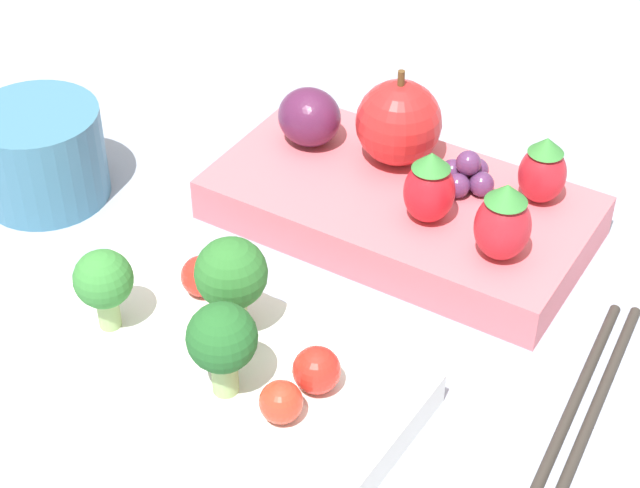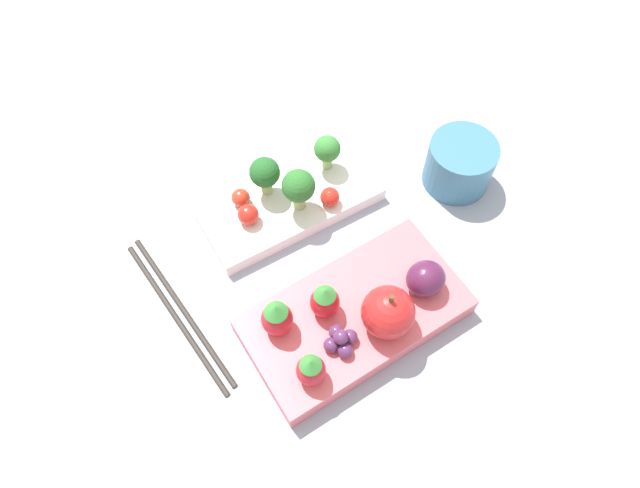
{
  "view_description": "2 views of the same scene",
  "coord_description": "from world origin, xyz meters",
  "px_view_note": "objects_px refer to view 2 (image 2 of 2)",
  "views": [
    {
      "loc": [
        -0.29,
        0.35,
        0.41
      ],
      "look_at": [
        0.0,
        -0.01,
        0.04
      ],
      "focal_mm": 60.0,
      "sensor_mm": 36.0,
      "label": 1
    },
    {
      "loc": [
        -0.12,
        -0.28,
        0.56
      ],
      "look_at": [
        0.0,
        -0.01,
        0.04
      ],
      "focal_mm": 32.0,
      "sensor_mm": 36.0,
      "label": 2
    }
  ],
  "objects_px": {
    "apple": "(388,312)",
    "grape_cluster": "(341,340)",
    "cherry_tomato_2": "(248,215)",
    "drinking_cup": "(460,164)",
    "broccoli_floret_1": "(265,173)",
    "bento_box_savoury": "(289,203)",
    "bento_box_fruit": "(355,316)",
    "broccoli_floret_0": "(327,150)",
    "chopsticks_pair": "(179,313)",
    "strawberry_2": "(277,318)",
    "cherry_tomato_1": "(330,197)",
    "plum": "(426,279)",
    "strawberry_1": "(325,301)",
    "strawberry_0": "(311,369)",
    "cherry_tomato_0": "(241,198)",
    "broccoli_floret_2": "(299,187)"
  },
  "relations": [
    {
      "from": "apple",
      "to": "grape_cluster",
      "type": "bearing_deg",
      "value": -178.58
    },
    {
      "from": "cherry_tomato_2",
      "to": "drinking_cup",
      "type": "height_order",
      "value": "drinking_cup"
    },
    {
      "from": "broccoli_floret_1",
      "to": "grape_cluster",
      "type": "height_order",
      "value": "broccoli_floret_1"
    },
    {
      "from": "bento_box_savoury",
      "to": "bento_box_fruit",
      "type": "xyz_separation_m",
      "value": [
        0.01,
        -0.16,
        0.0
      ]
    },
    {
      "from": "bento_box_fruit",
      "to": "drinking_cup",
      "type": "height_order",
      "value": "drinking_cup"
    },
    {
      "from": "bento_box_savoury",
      "to": "broccoli_floret_0",
      "type": "relative_size",
      "value": 4.57
    },
    {
      "from": "broccoli_floret_0",
      "to": "chopsticks_pair",
      "type": "bearing_deg",
      "value": -154.97
    },
    {
      "from": "strawberry_2",
      "to": "chopsticks_pair",
      "type": "xyz_separation_m",
      "value": [
        -0.09,
        0.07,
        -0.05
      ]
    },
    {
      "from": "cherry_tomato_1",
      "to": "plum",
      "type": "xyz_separation_m",
      "value": [
        0.04,
        -0.14,
        0.02
      ]
    },
    {
      "from": "grape_cluster",
      "to": "apple",
      "type": "bearing_deg",
      "value": 1.42
    },
    {
      "from": "broccoli_floret_0",
      "to": "cherry_tomato_1",
      "type": "bearing_deg",
      "value": -111.34
    },
    {
      "from": "cherry_tomato_2",
      "to": "strawberry_1",
      "type": "relative_size",
      "value": 0.52
    },
    {
      "from": "bento_box_fruit",
      "to": "broccoli_floret_1",
      "type": "height_order",
      "value": "broccoli_floret_1"
    },
    {
      "from": "bento_box_fruit",
      "to": "cherry_tomato_1",
      "type": "bearing_deg",
      "value": 75.84
    },
    {
      "from": "apple",
      "to": "strawberry_0",
      "type": "distance_m",
      "value": 0.09
    },
    {
      "from": "bento_box_savoury",
      "to": "cherry_tomato_0",
      "type": "distance_m",
      "value": 0.06
    },
    {
      "from": "cherry_tomato_1",
      "to": "grape_cluster",
      "type": "height_order",
      "value": "grape_cluster"
    },
    {
      "from": "bento_box_fruit",
      "to": "cherry_tomato_0",
      "type": "height_order",
      "value": "cherry_tomato_0"
    },
    {
      "from": "bento_box_fruit",
      "to": "cherry_tomato_0",
      "type": "distance_m",
      "value": 0.19
    },
    {
      "from": "bento_box_savoury",
      "to": "chopsticks_pair",
      "type": "height_order",
      "value": "bento_box_savoury"
    },
    {
      "from": "broccoli_floret_2",
      "to": "grape_cluster",
      "type": "distance_m",
      "value": 0.18
    },
    {
      "from": "plum",
      "to": "broccoli_floret_0",
      "type": "bearing_deg",
      "value": 96.67
    },
    {
      "from": "broccoli_floret_1",
      "to": "grape_cluster",
      "type": "distance_m",
      "value": 0.21
    },
    {
      "from": "broccoli_floret_1",
      "to": "chopsticks_pair",
      "type": "distance_m",
      "value": 0.18
    },
    {
      "from": "cherry_tomato_2",
      "to": "strawberry_0",
      "type": "bearing_deg",
      "value": -92.91
    },
    {
      "from": "cherry_tomato_2",
      "to": "plum",
      "type": "distance_m",
      "value": 0.21
    },
    {
      "from": "drinking_cup",
      "to": "cherry_tomato_0",
      "type": "bearing_deg",
      "value": 166.28
    },
    {
      "from": "drinking_cup",
      "to": "chopsticks_pair",
      "type": "height_order",
      "value": "drinking_cup"
    },
    {
      "from": "cherry_tomato_0",
      "to": "strawberry_0",
      "type": "distance_m",
      "value": 0.22
    },
    {
      "from": "bento_box_savoury",
      "to": "chopsticks_pair",
      "type": "distance_m",
      "value": 0.18
    },
    {
      "from": "cherry_tomato_0",
      "to": "cherry_tomato_2",
      "type": "height_order",
      "value": "cherry_tomato_2"
    },
    {
      "from": "cherry_tomato_0",
      "to": "cherry_tomato_2",
      "type": "bearing_deg",
      "value": -91.32
    },
    {
      "from": "broccoli_floret_1",
      "to": "cherry_tomato_2",
      "type": "xyz_separation_m",
      "value": [
        -0.03,
        -0.03,
        -0.02
      ]
    },
    {
      "from": "broccoli_floret_2",
      "to": "plum",
      "type": "height_order",
      "value": "broccoli_floret_2"
    },
    {
      "from": "plum",
      "to": "apple",
      "type": "bearing_deg",
      "value": -160.12
    },
    {
      "from": "drinking_cup",
      "to": "chopsticks_pair",
      "type": "relative_size",
      "value": 0.38
    },
    {
      "from": "strawberry_1",
      "to": "strawberry_2",
      "type": "height_order",
      "value": "strawberry_2"
    },
    {
      "from": "bento_box_savoury",
      "to": "strawberry_2",
      "type": "relative_size",
      "value": 4.47
    },
    {
      "from": "broccoli_floret_0",
      "to": "strawberry_2",
      "type": "height_order",
      "value": "strawberry_2"
    },
    {
      "from": "bento_box_savoury",
      "to": "grape_cluster",
      "type": "xyz_separation_m",
      "value": [
        -0.02,
        -0.19,
        0.03
      ]
    },
    {
      "from": "cherry_tomato_2",
      "to": "strawberry_0",
      "type": "distance_m",
      "value": 0.2
    },
    {
      "from": "strawberry_0",
      "to": "chopsticks_pair",
      "type": "distance_m",
      "value": 0.17
    },
    {
      "from": "broccoli_floret_1",
      "to": "drinking_cup",
      "type": "height_order",
      "value": "broccoli_floret_1"
    },
    {
      "from": "chopsticks_pair",
      "to": "apple",
      "type": "bearing_deg",
      "value": -29.85
    },
    {
      "from": "bento_box_savoury",
      "to": "broccoli_floret_1",
      "type": "xyz_separation_m",
      "value": [
        -0.02,
        0.02,
        0.04
      ]
    },
    {
      "from": "strawberry_1",
      "to": "drinking_cup",
      "type": "bearing_deg",
      "value": 24.82
    },
    {
      "from": "broccoli_floret_0",
      "to": "cherry_tomato_2",
      "type": "distance_m",
      "value": 0.12
    },
    {
      "from": "cherry_tomato_2",
      "to": "grape_cluster",
      "type": "distance_m",
      "value": 0.18
    },
    {
      "from": "grape_cluster",
      "to": "plum",
      "type": "bearing_deg",
      "value": 11.28
    },
    {
      "from": "bento_box_savoury",
      "to": "strawberry_0",
      "type": "xyz_separation_m",
      "value": [
        -0.06,
        -0.21,
        0.04
      ]
    }
  ]
}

